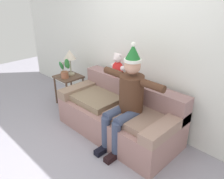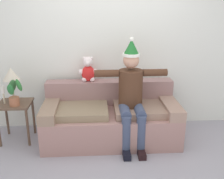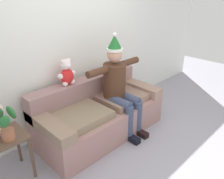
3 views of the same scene
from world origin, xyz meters
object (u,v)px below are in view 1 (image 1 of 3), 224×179
at_px(couch, 120,114).
at_px(teddy_bear, 118,66).
at_px(side_table, 69,81).
at_px(person_seated, 127,98).
at_px(candle_tall, 63,66).
at_px(table_lamp, 70,56).
at_px(potted_plant, 65,69).

distance_m(couch, teddy_bear, 0.79).
distance_m(couch, side_table, 1.39).
bearing_deg(person_seated, couch, 149.89).
bearing_deg(candle_tall, couch, -0.08).
distance_m(couch, table_lamp, 1.56).
bearing_deg(candle_tall, table_lamp, 46.17).
height_order(side_table, potted_plant, potted_plant).
xyz_separation_m(couch, candle_tall, (-1.52, 0.00, 0.43)).
xyz_separation_m(person_seated, potted_plant, (-1.62, 0.10, -0.01)).
height_order(person_seated, potted_plant, person_seated).
xyz_separation_m(side_table, candle_tall, (-0.13, -0.02, 0.28)).
height_order(side_table, table_lamp, table_lamp).
distance_m(teddy_bear, candle_tall, 1.25).
relative_size(couch, potted_plant, 5.06).
xyz_separation_m(teddy_bear, side_table, (-1.06, -0.26, -0.51)).
bearing_deg(potted_plant, side_table, 115.35).
bearing_deg(couch, potted_plant, -177.31).
relative_size(person_seated, teddy_bear, 4.00).
height_order(person_seated, candle_tall, person_seated).
xyz_separation_m(table_lamp, candle_tall, (-0.10, -0.11, -0.22)).
relative_size(couch, person_seated, 1.28).
bearing_deg(teddy_bear, potted_plant, -161.29).
height_order(person_seated, table_lamp, person_seated).
xyz_separation_m(side_table, table_lamp, (-0.03, 0.09, 0.49)).
xyz_separation_m(side_table, potted_plant, (0.04, -0.09, 0.29)).
distance_m(person_seated, candle_tall, 1.80).
relative_size(teddy_bear, side_table, 0.65).
bearing_deg(table_lamp, potted_plant, -68.87).
bearing_deg(side_table, table_lamp, 106.79).
height_order(couch, teddy_bear, teddy_bear).
bearing_deg(table_lamp, person_seated, -9.15).
xyz_separation_m(teddy_bear, potted_plant, (-1.02, -0.35, -0.22)).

